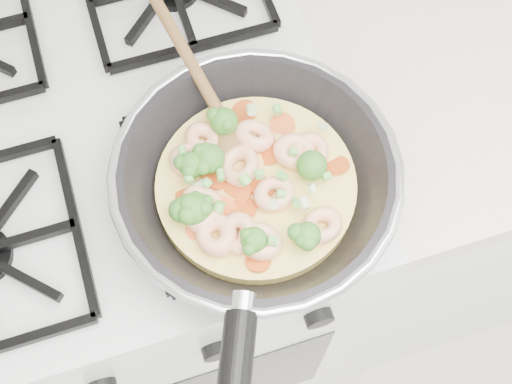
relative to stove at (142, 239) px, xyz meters
name	(u,v)px	position (x,y,z in m)	size (l,w,h in m)	color
stove	(142,239)	(0.00, 0.00, 0.00)	(0.60, 0.60, 0.92)	white
skillet	(253,185)	(0.16, -0.18, 0.50)	(0.31, 0.61, 0.09)	black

